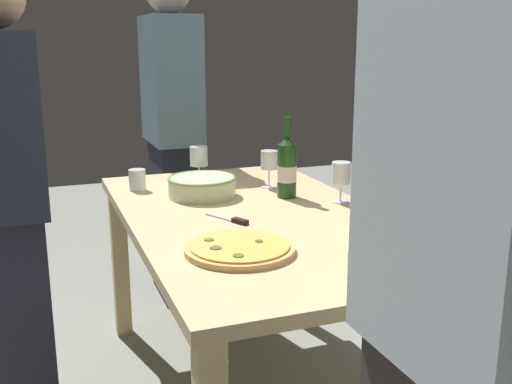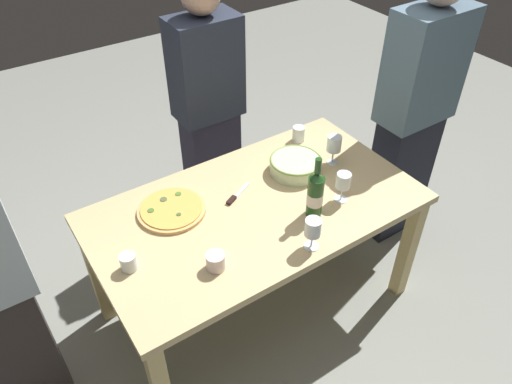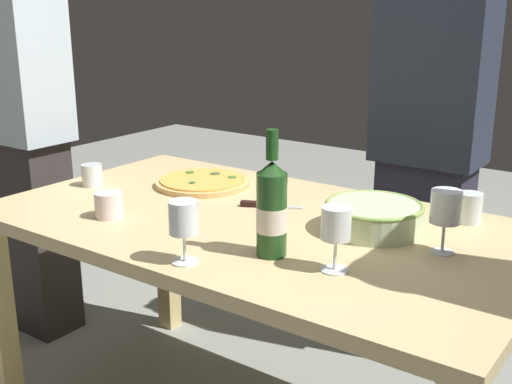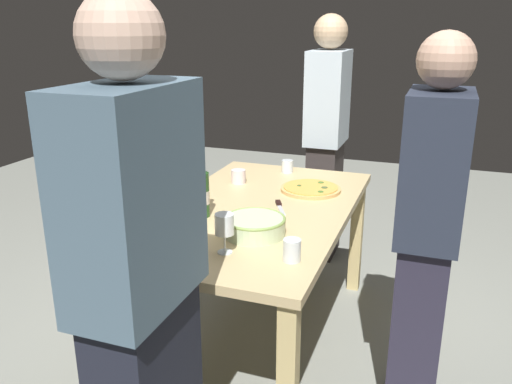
# 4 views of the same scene
# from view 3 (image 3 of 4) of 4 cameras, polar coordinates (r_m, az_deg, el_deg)

# --- Properties ---
(dining_table) EXTENTS (1.60, 0.90, 0.75)m
(dining_table) POSITION_cam_3_polar(r_m,az_deg,el_deg) (1.92, 0.00, -5.04)
(dining_table) COLOR #D2B67F
(dining_table) RESTS_ON ground
(pizza) EXTENTS (0.33, 0.33, 0.03)m
(pizza) POSITION_cam_3_polar(r_m,az_deg,el_deg) (2.24, -4.74, 0.87)
(pizza) COLOR #E0AB66
(pizza) RESTS_ON dining_table
(serving_bowl) EXTENTS (0.27, 0.27, 0.08)m
(serving_bowl) POSITION_cam_3_polar(r_m,az_deg,el_deg) (1.81, 10.39, -2.07)
(serving_bowl) COLOR beige
(serving_bowl) RESTS_ON dining_table
(wine_bottle) EXTENTS (0.08, 0.08, 0.32)m
(wine_bottle) POSITION_cam_3_polar(r_m,az_deg,el_deg) (1.59, 1.40, -1.45)
(wine_bottle) COLOR #1F471C
(wine_bottle) RESTS_ON dining_table
(wine_glass_near_pizza) EXTENTS (0.07, 0.07, 0.16)m
(wine_glass_near_pizza) POSITION_cam_3_polar(r_m,az_deg,el_deg) (1.51, 7.10, -2.97)
(wine_glass_near_pizza) COLOR white
(wine_glass_near_pizza) RESTS_ON dining_table
(wine_glass_by_bottle) EXTENTS (0.08, 0.08, 0.17)m
(wine_glass_by_bottle) POSITION_cam_3_polar(r_m,az_deg,el_deg) (1.67, 16.44, -1.52)
(wine_glass_by_bottle) COLOR white
(wine_glass_by_bottle) RESTS_ON dining_table
(wine_glass_far_left) EXTENTS (0.07, 0.07, 0.16)m
(wine_glass_far_left) POSITION_cam_3_polar(r_m,az_deg,el_deg) (1.56, -6.42, -2.57)
(wine_glass_far_left) COLOR white
(wine_glass_far_left) RESTS_ON dining_table
(cup_amber) EXTENTS (0.07, 0.07, 0.09)m
(cup_amber) POSITION_cam_3_polar(r_m,az_deg,el_deg) (1.95, 18.39, -1.34)
(cup_amber) COLOR white
(cup_amber) RESTS_ON dining_table
(cup_ceramic) EXTENTS (0.07, 0.07, 0.08)m
(cup_ceramic) POSITION_cam_3_polar(r_m,az_deg,el_deg) (2.29, -14.32, 1.46)
(cup_ceramic) COLOR white
(cup_ceramic) RESTS_ON dining_table
(cup_spare) EXTENTS (0.08, 0.08, 0.08)m
(cup_spare) POSITION_cam_3_polar(r_m,az_deg,el_deg) (1.94, -12.92, -1.12)
(cup_spare) COLOR silver
(cup_spare) RESTS_ON dining_table
(pizza_knife) EXTENTS (0.18, 0.11, 0.02)m
(pizza_knife) POSITION_cam_3_polar(r_m,az_deg,el_deg) (2.00, 0.59, -1.17)
(pizza_knife) COLOR silver
(pizza_knife) RESTS_ON dining_table
(person_host) EXTENTS (0.39, 0.24, 1.68)m
(person_host) POSITION_cam_3_polar(r_m,az_deg,el_deg) (2.77, -19.96, 5.01)
(person_host) COLOR #352E2C
(person_host) RESTS_ON ground
(person_guest_right) EXTENTS (0.39, 0.24, 1.61)m
(person_guest_right) POSITION_cam_3_polar(r_m,az_deg,el_deg) (2.48, 14.97, 3.17)
(person_guest_right) COLOR #292637
(person_guest_right) RESTS_ON ground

